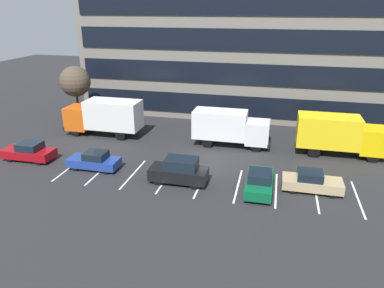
# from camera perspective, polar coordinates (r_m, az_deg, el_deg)

# --- Properties ---
(ground_plane) EXTENTS (120.00, 120.00, 0.00)m
(ground_plane) POSITION_cam_1_polar(r_m,az_deg,el_deg) (30.49, 2.80, -3.26)
(ground_plane) COLOR #262628
(office_building) EXTENTS (36.82, 11.72, 18.00)m
(office_building) POSITION_cam_1_polar(r_m,az_deg,el_deg) (45.66, 7.45, 16.52)
(office_building) COLOR slate
(office_building) RESTS_ON ground_plane
(lot_markings) EXTENTS (22.54, 5.40, 0.01)m
(lot_markings) POSITION_cam_1_polar(r_m,az_deg,el_deg) (27.62, 1.52, -5.98)
(lot_markings) COLOR silver
(lot_markings) RESTS_ON ground_plane
(box_truck_white) EXTENTS (7.29, 2.41, 3.38)m
(box_truck_white) POSITION_cam_1_polar(r_m,az_deg,el_deg) (34.10, 5.99, 2.78)
(box_truck_white) COLOR white
(box_truck_white) RESTS_ON ground_plane
(box_truck_orange) EXTENTS (7.98, 2.64, 3.70)m
(box_truck_orange) POSITION_cam_1_polar(r_m,az_deg,el_deg) (37.79, -13.74, 4.41)
(box_truck_orange) COLOR #D85914
(box_truck_orange) RESTS_ON ground_plane
(box_truck_yellow_all) EXTENTS (7.71, 2.55, 3.57)m
(box_truck_yellow_all) POSITION_cam_1_polar(r_m,az_deg,el_deg) (34.26, 22.38, 1.53)
(box_truck_yellow_all) COLOR yellow
(box_truck_yellow_all) RESTS_ON ground_plane
(sedan_tan) EXTENTS (4.22, 1.77, 1.51)m
(sedan_tan) POSITION_cam_1_polar(r_m,az_deg,el_deg) (27.42, 18.50, -5.72)
(sedan_tan) COLOR tan
(sedan_tan) RESTS_ON ground_plane
(sedan_maroon) EXTENTS (4.46, 1.87, 1.60)m
(sedan_maroon) POSITION_cam_1_polar(r_m,az_deg,el_deg) (34.17, -24.53, -1.11)
(sedan_maroon) COLOR maroon
(sedan_maroon) RESTS_ON ground_plane
(suv_black) EXTENTS (4.38, 1.86, 1.98)m
(suv_black) POSITION_cam_1_polar(r_m,az_deg,el_deg) (27.09, -2.03, -4.30)
(suv_black) COLOR black
(suv_black) RESTS_ON ground_plane
(sedan_navy) EXTENTS (4.17, 1.75, 1.49)m
(sedan_navy) POSITION_cam_1_polar(r_m,az_deg,el_deg) (30.49, -15.27, -2.58)
(sedan_navy) COLOR navy
(sedan_navy) RESTS_ON ground_plane
(sedan_forest) EXTENTS (1.86, 4.44, 1.59)m
(sedan_forest) POSITION_cam_1_polar(r_m,az_deg,el_deg) (26.43, 10.71, -5.89)
(sedan_forest) COLOR #0C5933
(sedan_forest) RESTS_ON ground_plane
(bare_tree) EXTENTS (3.40, 3.40, 6.38)m
(bare_tree) POSITION_cam_1_polar(r_m,az_deg,el_deg) (42.66, -18.12, 9.44)
(bare_tree) COLOR #473323
(bare_tree) RESTS_ON ground_plane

